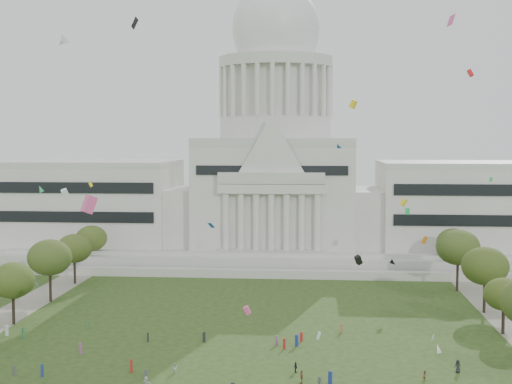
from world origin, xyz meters
TOP-DOWN VIEW (x-y plane):
  - capitol at (0.00, 113.59)m, footprint 160.00×64.50m
  - row_tree_l_3 at (-44.09, 33.92)m, footprint 8.12×8.12m
  - row_tree_r_3 at (44.40, 34.48)m, footprint 7.01×7.01m
  - row_tree_l_4 at (-44.08, 52.42)m, footprint 9.29×9.29m
  - row_tree_r_4 at (44.76, 50.04)m, footprint 9.19×9.19m
  - row_tree_l_5 at (-45.22, 71.01)m, footprint 8.33×8.33m
  - row_tree_r_5 at (43.49, 70.19)m, footprint 9.82×9.82m
  - row_tree_l_6 at (-46.87, 89.14)m, footprint 8.19×8.19m
  - row_tree_r_6 at (45.96, 88.13)m, footprint 8.42×8.42m
  - person_0 at (32.36, 12.72)m, footprint 1.12×1.05m
  - person_2 at (26.99, 8.63)m, footprint 0.88×0.76m
  - person_4 at (9.60, 6.14)m, footprint 0.65×1.16m
  - person_5 at (-11.55, 2.07)m, footprint 1.72×1.57m
  - person_8 at (-8.94, 9.15)m, footprint 0.82×0.71m
  - person_9 at (12.10, 4.46)m, footprint 1.21×1.04m
  - person_10 at (8.65, 10.82)m, footprint 0.85×1.06m
  - distant_crowd at (-12.50, 13.27)m, footprint 58.60×37.60m
  - kite_swarm at (0.32, 6.91)m, footprint 90.29×97.54m

SIDE VIEW (x-z plane):
  - person_8 at x=-8.94m, z-range 0.00..1.44m
  - person_2 at x=26.99m, z-range 0.00..1.55m
  - person_10 at x=8.65m, z-range 0.00..1.60m
  - person_9 at x=12.10m, z-range 0.00..1.66m
  - distant_crowd at x=-12.50m, z-range -0.10..1.85m
  - person_5 at x=-11.55m, z-range 0.00..1.81m
  - person_0 at x=32.36m, z-range 0.00..1.93m
  - person_4 at x=9.60m, z-range 0.00..1.95m
  - row_tree_r_3 at x=44.40m, z-range 2.09..12.07m
  - row_tree_l_3 at x=-44.09m, z-range 2.43..13.98m
  - row_tree_l_6 at x=-46.87m, z-range 2.45..14.09m
  - row_tree_l_5 at x=-45.22m, z-range 2.49..14.34m
  - row_tree_r_6 at x=45.96m, z-range 2.52..14.49m
  - row_tree_r_4 at x=44.76m, z-range 2.76..15.82m
  - row_tree_l_4 at x=-44.08m, z-range 2.79..16.00m
  - row_tree_r_5 at x=43.49m, z-range 2.95..16.91m
  - capitol at x=0.00m, z-range -23.35..67.95m
  - kite_swarm at x=0.32m, z-range -4.04..57.68m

